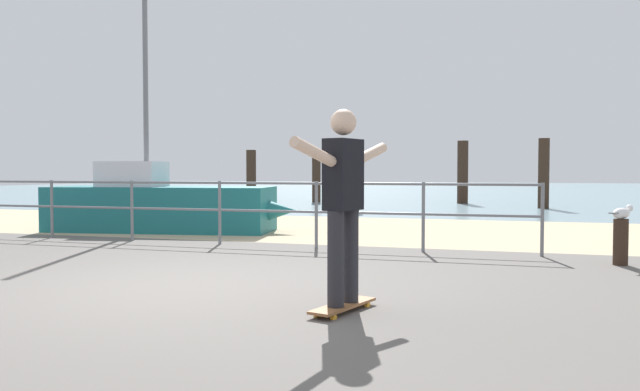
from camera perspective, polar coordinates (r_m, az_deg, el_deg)
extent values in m
cube|color=#605B56|center=(5.91, -18.60, -9.75)|extent=(24.00, 10.00, 0.04)
cube|color=tan|center=(13.18, 2.32, -3.04)|extent=(24.00, 6.00, 0.04)
cube|color=#75939E|center=(40.83, 12.59, 0.49)|extent=(72.00, 50.00, 0.04)
cylinder|color=slate|center=(12.22, -23.11, -1.17)|extent=(0.05, 0.05, 1.05)
cylinder|color=slate|center=(11.21, -16.67, -1.38)|extent=(0.05, 0.05, 1.05)
cylinder|color=slate|center=(10.38, -9.07, -1.59)|extent=(0.05, 0.05, 1.05)
cylinder|color=slate|center=(9.76, -0.33, -1.81)|extent=(0.05, 0.05, 1.05)
cylinder|color=slate|center=(9.39, 9.34, -2.00)|extent=(0.05, 0.05, 1.05)
cylinder|color=slate|center=(9.30, 19.49, -2.14)|extent=(0.05, 0.05, 1.05)
cylinder|color=slate|center=(10.36, -9.09, 1.14)|extent=(9.93, 0.04, 0.04)
cylinder|color=slate|center=(10.38, -9.07, -1.30)|extent=(9.93, 0.04, 0.04)
cube|color=#19666B|center=(12.90, -14.19, -1.22)|extent=(4.56, 2.06, 0.90)
cone|color=#19666B|center=(12.22, -4.63, -1.35)|extent=(1.20, 0.92, 0.77)
cylinder|color=slate|center=(13.14, -15.53, 10.53)|extent=(0.10, 0.10, 4.45)
cube|color=silver|center=(13.12, -16.63, 1.87)|extent=(1.32, 1.07, 0.50)
cube|color=brown|center=(5.42, 2.11, -9.93)|extent=(0.41, 0.82, 0.02)
cylinder|color=orange|center=(5.71, 2.89, -9.75)|extent=(0.05, 0.07, 0.06)
cylinder|color=orange|center=(5.63, 4.31, -9.92)|extent=(0.05, 0.07, 0.06)
cylinder|color=orange|center=(5.24, -0.27, -10.83)|extent=(0.05, 0.07, 0.06)
cylinder|color=orange|center=(5.16, 1.24, -11.04)|extent=(0.05, 0.07, 0.06)
cylinder|color=#26262B|center=(5.45, 2.77, -5.47)|extent=(0.14, 0.14, 0.80)
cylinder|color=#26262B|center=(5.25, 1.43, -5.77)|extent=(0.14, 0.14, 0.80)
cube|color=black|center=(5.30, 2.12, 1.90)|extent=(0.29, 0.40, 0.60)
sphere|color=beige|center=(5.32, 2.13, 6.65)|extent=(0.22, 0.22, 0.22)
cylinder|color=beige|center=(5.69, 4.46, 3.72)|extent=(0.24, 0.56, 0.23)
cylinder|color=beige|center=(4.93, -0.57, 3.96)|extent=(0.24, 0.56, 0.23)
cylinder|color=#332319|center=(8.85, 25.57, -3.89)|extent=(0.18, 0.18, 0.61)
ellipsoid|color=white|center=(8.82, 25.62, -1.47)|extent=(0.31, 0.34, 0.14)
sphere|color=white|center=(8.98, 26.22, -1.03)|extent=(0.09, 0.09, 0.09)
cone|color=gold|center=(9.02, 26.37, -1.02)|extent=(0.05, 0.05, 0.02)
cube|color=slate|center=(8.68, 25.10, -1.45)|extent=(0.14, 0.14, 0.02)
cylinder|color=#332319|center=(24.99, -6.25, 1.79)|extent=(0.38, 0.38, 2.04)
cylinder|color=#332319|center=(24.02, -0.33, 1.55)|extent=(0.33, 0.33, 1.84)
cylinder|color=#332319|center=(18.71, 3.15, 1.27)|extent=(0.28, 0.28, 1.79)
cylinder|color=#332319|center=(23.61, 12.80, 2.05)|extent=(0.39, 0.39, 2.31)
cylinder|color=#332319|center=(21.21, 19.60, 1.88)|extent=(0.34, 0.34, 2.25)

